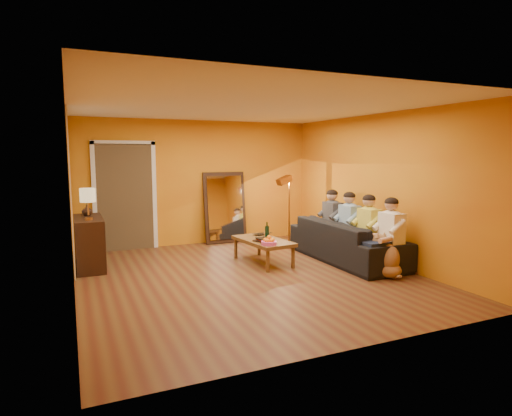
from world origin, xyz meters
name	(u,v)px	position (x,y,z in m)	size (l,w,h in m)	color
room_shell	(239,191)	(0.00, 0.37, 1.30)	(5.00, 5.50, 2.60)	brown
white_accent	(70,190)	(-2.48, 1.75, 1.30)	(0.02, 1.90, 2.58)	white
doorway_recess	(124,197)	(-1.50, 2.83, 1.05)	(1.06, 0.30, 2.10)	#3F2D19
door_jamb_left	(94,199)	(-2.07, 2.71, 1.05)	(0.08, 0.06, 2.20)	white
door_jamb_right	(154,196)	(-0.93, 2.71, 1.05)	(0.08, 0.06, 2.20)	white
door_header	(123,143)	(-1.50, 2.71, 2.12)	(1.22, 0.06, 0.08)	white
mirror_frame	(225,207)	(0.55, 2.63, 0.76)	(0.92, 0.06, 1.52)	black
mirror_glass	(225,208)	(0.55, 2.59, 0.76)	(0.78, 0.02, 1.36)	white
sideboard	(89,243)	(-2.24, 1.55, 0.42)	(0.44, 1.18, 0.85)	black
table_lamp	(88,204)	(-2.24, 1.25, 1.10)	(0.24, 0.24, 0.51)	beige
sofa	(346,241)	(2.00, 0.23, 0.36)	(0.96, 2.46, 0.72)	black
coffee_table	(263,251)	(0.55, 0.66, 0.21)	(0.62, 1.22, 0.42)	brown
floor_lamp	(289,213)	(1.57, 1.59, 0.72)	(0.30, 0.24, 1.44)	#C17D38
dog	(386,255)	(1.96, -0.88, 0.34)	(0.37, 0.58, 0.68)	olive
person_far_left	(391,236)	(2.13, -0.77, 0.61)	(0.70, 0.44, 1.22)	white
person_mid_left	(369,230)	(2.13, -0.22, 0.61)	(0.70, 0.44, 1.22)	#D0CA45
person_mid_right	(349,225)	(2.13, 0.33, 0.61)	(0.70, 0.44, 1.22)	#7C9EC0
person_far_right	(332,221)	(2.13, 0.88, 0.61)	(0.70, 0.44, 1.22)	#38383D
fruit_bowl	(269,240)	(0.45, 0.21, 0.50)	(0.26, 0.26, 0.16)	#E350A5
wine_bottle	(267,231)	(0.60, 0.61, 0.58)	(0.07, 0.07, 0.31)	black
tumbler	(266,235)	(0.67, 0.78, 0.47)	(0.11, 0.11, 0.10)	#B27F3F
laptop	(264,234)	(0.73, 1.01, 0.43)	(0.37, 0.24, 0.03)	black
book_lower	(258,242)	(0.37, 0.46, 0.43)	(0.20, 0.27, 0.03)	black
book_mid	(259,240)	(0.38, 0.47, 0.45)	(0.17, 0.24, 0.02)	#A21E12
book_upper	(259,239)	(0.37, 0.45, 0.47)	(0.19, 0.25, 0.02)	black
vase	(87,210)	(-2.24, 1.80, 0.94)	(0.18, 0.18, 0.19)	black
flowers	(86,197)	(-2.24, 1.80, 1.17)	(0.17, 0.17, 0.39)	#A21E12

